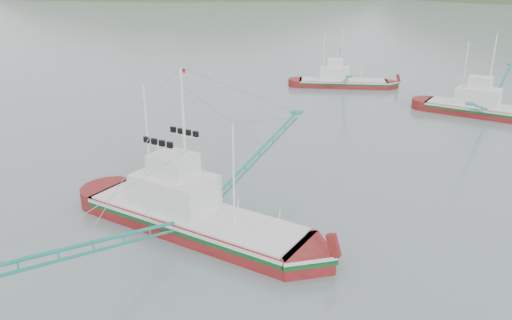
% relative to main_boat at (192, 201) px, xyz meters
% --- Properties ---
extents(ground, '(1200.00, 1200.00, 0.00)m').
position_rel_main_boat_xyz_m(ground, '(2.47, 0.13, -2.18)').
color(ground, slate).
rests_on(ground, ground).
extents(main_boat, '(16.86, 29.12, 11.96)m').
position_rel_main_boat_xyz_m(main_boat, '(0.00, 0.00, 0.00)').
color(main_boat, maroon).
rests_on(main_boat, ground).
extents(bg_boat_far, '(13.67, 23.65, 9.69)m').
position_rel_main_boat_xyz_m(bg_boat_far, '(1.94, 48.50, -0.47)').
color(bg_boat_far, maroon).
rests_on(bg_boat_far, ground).
extents(bg_boat_right, '(15.29, 26.30, 10.83)m').
position_rel_main_boat_xyz_m(bg_boat_right, '(21.60, 37.56, -0.20)').
color(bg_boat_right, maroon).
rests_on(bg_boat_right, ground).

